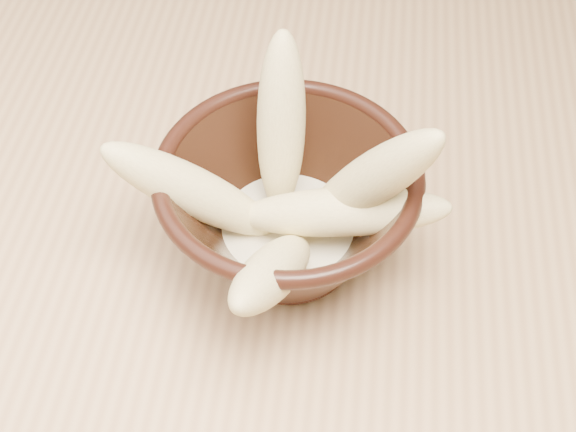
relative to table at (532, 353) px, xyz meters
name	(u,v)px	position (x,y,z in m)	size (l,w,h in m)	color
table	(532,353)	(0.00, 0.00, 0.00)	(1.20, 0.80, 0.75)	tan
bowl	(288,208)	(-0.20, 0.02, 0.14)	(0.18, 0.18, 0.10)	black
milk_puddle	(288,230)	(-0.20, 0.02, 0.11)	(0.10, 0.10, 0.01)	beige
banana_upright	(281,124)	(-0.21, 0.05, 0.18)	(0.03, 0.03, 0.14)	tan
banana_left	(192,191)	(-0.26, 0.00, 0.16)	(0.03, 0.03, 0.14)	tan
banana_right	(370,181)	(-0.15, 0.01, 0.18)	(0.03, 0.03, 0.16)	tan
banana_across	(341,212)	(-0.16, 0.00, 0.15)	(0.03, 0.03, 0.15)	tan
banana_front	(272,272)	(-0.20, -0.05, 0.15)	(0.03, 0.03, 0.13)	tan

